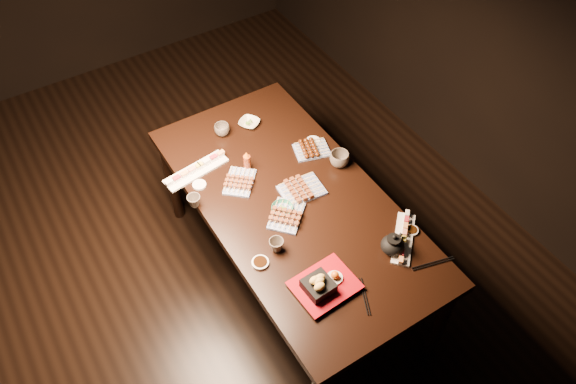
{
  "coord_description": "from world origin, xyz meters",
  "views": [
    {
      "loc": [
        -0.58,
        -1.85,
        3.04
      ],
      "look_at": [
        0.46,
        -0.19,
        0.77
      ],
      "focal_mm": 35.0,
      "sensor_mm": 36.0,
      "label": 1
    }
  ],
  "objects_px": {
    "teacup_far_left": "(194,201)",
    "condiment_bottle": "(247,160)",
    "yakitori_plate_left": "(239,180)",
    "edamame_bowl_cream": "(249,123)",
    "sushi_platter_near": "(404,237)",
    "edamame_bowl_green": "(282,209)",
    "teacup_mid_right": "(339,159)",
    "yakitori_plate_center": "(286,213)",
    "yakitori_plate_right": "(302,188)",
    "dining_table": "(293,242)",
    "tempura_tray": "(325,281)",
    "teacup_far_right": "(222,130)",
    "teapot": "(393,243)",
    "teacup_near_left": "(276,245)",
    "sushi_platter_far": "(196,169)"
  },
  "relations": [
    {
      "from": "dining_table",
      "to": "edamame_bowl_green",
      "type": "distance_m",
      "value": 0.4
    },
    {
      "from": "yakitori_plate_left",
      "to": "condiment_bottle",
      "type": "height_order",
      "value": "condiment_bottle"
    },
    {
      "from": "yakitori_plate_right",
      "to": "tempura_tray",
      "type": "xyz_separation_m",
      "value": [
        -0.23,
        -0.56,
        0.02
      ]
    },
    {
      "from": "yakitori_plate_left",
      "to": "teacup_far_left",
      "type": "height_order",
      "value": "teacup_far_left"
    },
    {
      "from": "tempura_tray",
      "to": "teacup_far_right",
      "type": "height_order",
      "value": "tempura_tray"
    },
    {
      "from": "sushi_platter_near",
      "to": "tempura_tray",
      "type": "height_order",
      "value": "tempura_tray"
    },
    {
      "from": "teacup_far_left",
      "to": "dining_table",
      "type": "bearing_deg",
      "value": -28.55
    },
    {
      "from": "dining_table",
      "to": "edamame_bowl_green",
      "type": "relative_size",
      "value": 15.95
    },
    {
      "from": "teapot",
      "to": "condiment_bottle",
      "type": "height_order",
      "value": "condiment_bottle"
    },
    {
      "from": "teacup_near_left",
      "to": "teacup_far_left",
      "type": "height_order",
      "value": "teacup_near_left"
    },
    {
      "from": "edamame_bowl_green",
      "to": "teacup_far_left",
      "type": "bearing_deg",
      "value": 142.7
    },
    {
      "from": "yakitori_plate_center",
      "to": "sushi_platter_far",
      "type": "bearing_deg",
      "value": 73.06
    },
    {
      "from": "teacup_far_right",
      "to": "teapot",
      "type": "relative_size",
      "value": 0.64
    },
    {
      "from": "sushi_platter_far",
      "to": "yakitori_plate_center",
      "type": "height_order",
      "value": "yakitori_plate_center"
    },
    {
      "from": "tempura_tray",
      "to": "teacup_far_left",
      "type": "distance_m",
      "value": 0.83
    },
    {
      "from": "edamame_bowl_cream",
      "to": "teapot",
      "type": "relative_size",
      "value": 0.85
    },
    {
      "from": "teacup_near_left",
      "to": "yakitori_plate_center",
      "type": "bearing_deg",
      "value": 44.64
    },
    {
      "from": "yakitori_plate_left",
      "to": "edamame_bowl_cream",
      "type": "distance_m",
      "value": 0.47
    },
    {
      "from": "yakitori_plate_right",
      "to": "teacup_mid_right",
      "type": "height_order",
      "value": "teacup_mid_right"
    },
    {
      "from": "sushi_platter_near",
      "to": "edamame_bowl_green",
      "type": "xyz_separation_m",
      "value": [
        -0.42,
        0.48,
        -0.0
      ]
    },
    {
      "from": "yakitori_plate_center",
      "to": "yakitori_plate_right",
      "type": "xyz_separation_m",
      "value": [
        0.16,
        0.11,
        0.0
      ]
    },
    {
      "from": "sushi_platter_far",
      "to": "teacup_mid_right",
      "type": "distance_m",
      "value": 0.8
    },
    {
      "from": "yakitori_plate_center",
      "to": "edamame_bowl_cream",
      "type": "height_order",
      "value": "yakitori_plate_center"
    },
    {
      "from": "edamame_bowl_green",
      "to": "condiment_bottle",
      "type": "distance_m",
      "value": 0.37
    },
    {
      "from": "teacup_near_left",
      "to": "edamame_bowl_green",
      "type": "bearing_deg",
      "value": 51.59
    },
    {
      "from": "tempura_tray",
      "to": "teacup_mid_right",
      "type": "relative_size",
      "value": 2.68
    },
    {
      "from": "sushi_platter_near",
      "to": "yakitori_plate_center",
      "type": "relative_size",
      "value": 1.52
    },
    {
      "from": "teapot",
      "to": "condiment_bottle",
      "type": "xyz_separation_m",
      "value": [
        -0.33,
        0.87,
        0.0
      ]
    },
    {
      "from": "edamame_bowl_cream",
      "to": "teacup_far_right",
      "type": "distance_m",
      "value": 0.18
    },
    {
      "from": "dining_table",
      "to": "sushi_platter_near",
      "type": "height_order",
      "value": "sushi_platter_near"
    },
    {
      "from": "sushi_platter_near",
      "to": "teacup_far_right",
      "type": "relative_size",
      "value": 3.63
    },
    {
      "from": "teacup_mid_right",
      "to": "teacup_far_right",
      "type": "distance_m",
      "value": 0.72
    },
    {
      "from": "edamame_bowl_green",
      "to": "teacup_mid_right",
      "type": "bearing_deg",
      "value": 14.9
    },
    {
      "from": "dining_table",
      "to": "tempura_tray",
      "type": "bearing_deg",
      "value": -118.19
    },
    {
      "from": "condiment_bottle",
      "to": "edamame_bowl_cream",
      "type": "bearing_deg",
      "value": 58.81
    },
    {
      "from": "dining_table",
      "to": "edamame_bowl_green",
      "type": "bearing_deg",
      "value": -170.73
    },
    {
      "from": "teacup_far_right",
      "to": "condiment_bottle",
      "type": "xyz_separation_m",
      "value": [
        -0.01,
        -0.32,
        0.03
      ]
    },
    {
      "from": "teacup_far_left",
      "to": "teacup_mid_right",
      "type": "bearing_deg",
      "value": -11.22
    },
    {
      "from": "teacup_far_left",
      "to": "condiment_bottle",
      "type": "xyz_separation_m",
      "value": [
        0.37,
        0.09,
        0.03
      ]
    },
    {
      "from": "teacup_near_left",
      "to": "edamame_bowl_cream",
      "type": "bearing_deg",
      "value": 68.86
    },
    {
      "from": "teacup_mid_right",
      "to": "teacup_far_left",
      "type": "xyz_separation_m",
      "value": [
        -0.82,
        0.16,
        -0.01
      ]
    },
    {
      "from": "yakitori_plate_left",
      "to": "sushi_platter_near",
      "type": "bearing_deg",
      "value": -104.52
    },
    {
      "from": "sushi_platter_near",
      "to": "condiment_bottle",
      "type": "xyz_separation_m",
      "value": [
        -0.42,
        0.85,
        0.04
      ]
    },
    {
      "from": "sushi_platter_far",
      "to": "tempura_tray",
      "type": "bearing_deg",
      "value": 92.56
    },
    {
      "from": "edamame_bowl_cream",
      "to": "teacup_near_left",
      "type": "height_order",
      "value": "teacup_near_left"
    },
    {
      "from": "yakitori_plate_right",
      "to": "tempura_tray",
      "type": "bearing_deg",
      "value": -107.74
    },
    {
      "from": "teacup_far_right",
      "to": "edamame_bowl_cream",
      "type": "bearing_deg",
      "value": -4.48
    },
    {
      "from": "teacup_mid_right",
      "to": "condiment_bottle",
      "type": "height_order",
      "value": "condiment_bottle"
    },
    {
      "from": "sushi_platter_far",
      "to": "teacup_far_left",
      "type": "bearing_deg",
      "value": 54.55
    },
    {
      "from": "sushi_platter_near",
      "to": "edamame_bowl_cream",
      "type": "distance_m",
      "value": 1.18
    }
  ]
}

